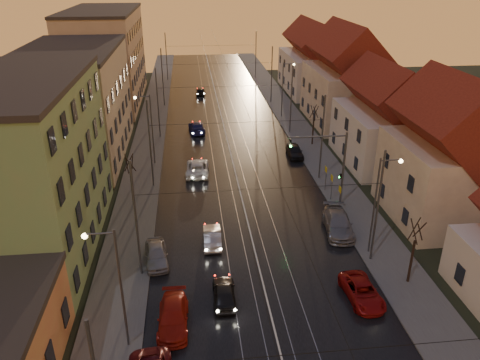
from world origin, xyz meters
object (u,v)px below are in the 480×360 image
object	(u,v)px
street_lamp_0	(114,279)
parked_left_2	(173,317)
driving_car_1	(212,237)
driving_car_0	(224,293)
driving_car_4	(200,91)
driving_car_3	(197,127)
parked_right_1	(338,223)
driving_car_2	(197,168)
street_lamp_2	(149,123)
street_lamp_3	(285,84)
parked_right_2	(295,151)
traffic_light_mast	(333,160)
parked_right_0	(362,292)
parked_left_3	(156,254)
street_lamp_1	(380,197)

from	to	relation	value
street_lamp_0	parked_left_2	xyz separation A→B (m)	(2.90, 1.49, -4.22)
street_lamp_0	driving_car_1	size ratio (longest dim) A/B	2.03
driving_car_0	driving_car_4	bearing A→B (deg)	-88.69
driving_car_3	parked_right_1	xyz separation A→B (m)	(11.15, -27.18, 0.08)
driving_car_1	driving_car_2	distance (m)	14.10
driving_car_2	parked_left_2	bearing A→B (deg)	87.98
street_lamp_2	driving_car_3	bearing A→B (deg)	63.36
street_lamp_0	street_lamp_3	size ratio (longest dim) A/B	1.00
driving_car_1	parked_right_2	size ratio (longest dim) A/B	0.97
street_lamp_0	parked_right_2	bearing A→B (deg)	59.93
street_lamp_2	street_lamp_3	distance (m)	24.24
traffic_light_mast	parked_right_1	world-z (taller)	traffic_light_mast
street_lamp_3	driving_car_1	bearing A→B (deg)	-110.35
street_lamp_0	driving_car_0	bearing A→B (deg)	29.38
parked_right_0	parked_right_1	distance (m)	8.81
street_lamp_2	parked_left_2	size ratio (longest dim) A/B	1.76
driving_car_1	parked_right_2	world-z (taller)	parked_right_2
parked_left_3	parked_right_0	size ratio (longest dim) A/B	0.94
street_lamp_1	parked_left_3	distance (m)	17.23
street_lamp_3	driving_car_3	xyz separation A→B (m)	(-12.90, -5.41, -4.19)
street_lamp_3	driving_car_4	size ratio (longest dim) A/B	2.20
traffic_light_mast	parked_right_1	bearing A→B (deg)	-97.85
parked_right_1	parked_right_2	size ratio (longest dim) A/B	1.30
driving_car_3	parked_left_3	distance (m)	30.30
parked_right_0	parked_right_2	xyz separation A→B (m)	(1.03, 25.80, 0.09)
driving_car_1	driving_car_2	size ratio (longest dim) A/B	0.77
street_lamp_0	driving_car_4	world-z (taller)	street_lamp_0
street_lamp_1	driving_car_2	bearing A→B (deg)	128.21
parked_right_0	parked_right_1	xyz separation A→B (m)	(1.02, 8.75, 0.16)
driving_car_1	street_lamp_3	bearing A→B (deg)	-109.54
traffic_light_mast	parked_left_2	size ratio (longest dim) A/B	1.58
parked_left_2	parked_right_1	bearing A→B (deg)	37.53
parked_right_2	driving_car_4	bearing A→B (deg)	109.63
traffic_light_mast	driving_car_4	world-z (taller)	traffic_light_mast
street_lamp_2	parked_right_0	bearing A→B (deg)	-58.64
driving_car_1	driving_car_2	world-z (taller)	driving_car_2
street_lamp_3	driving_car_0	bearing A→B (deg)	-106.47
driving_car_0	driving_car_1	xyz separation A→B (m)	(-0.40, 7.14, 0.01)
parked_right_1	street_lamp_2	bearing A→B (deg)	141.82
parked_left_3	parked_right_0	world-z (taller)	parked_left_3
parked_right_1	parked_right_2	bearing A→B (deg)	97.01
driving_car_0	parked_right_1	distance (m)	12.92
street_lamp_2	driving_car_1	size ratio (longest dim) A/B	2.03
driving_car_1	parked_left_3	xyz separation A→B (m)	(-4.34, -2.13, 0.05)
street_lamp_0	driving_car_2	xyz separation A→B (m)	(5.03, 24.73, -4.18)
driving_car_0	parked_right_0	distance (m)	9.25
traffic_light_mast	parked_right_0	distance (m)	14.03
parked_left_3	driving_car_0	bearing A→B (deg)	-53.20
street_lamp_0	parked_left_3	xyz separation A→B (m)	(1.50, 8.52, -4.18)
driving_car_3	parked_right_2	world-z (taller)	same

